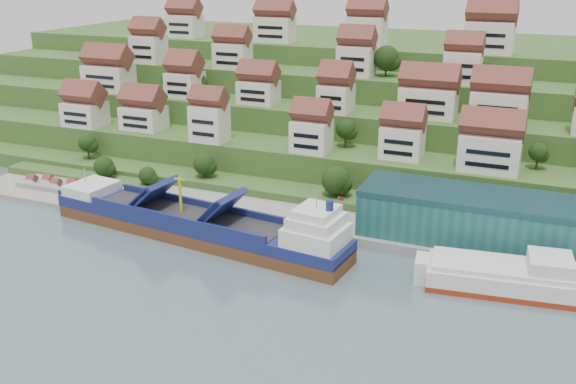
% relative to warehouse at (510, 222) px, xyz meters
% --- Properties ---
extents(ground, '(300.00, 300.00, 0.00)m').
position_rel_warehouse_xyz_m(ground, '(-52.00, -17.00, -7.20)').
color(ground, slate).
rests_on(ground, ground).
extents(quay, '(180.00, 14.00, 2.20)m').
position_rel_warehouse_xyz_m(quay, '(-32.00, -2.00, -6.10)').
color(quay, gray).
rests_on(quay, ground).
extents(pebble_beach, '(45.00, 20.00, 1.00)m').
position_rel_warehouse_xyz_m(pebble_beach, '(-110.00, -5.00, -6.70)').
color(pebble_beach, gray).
rests_on(pebble_beach, ground).
extents(hillside, '(260.00, 128.00, 31.00)m').
position_rel_warehouse_xyz_m(hillside, '(-52.00, 86.55, 3.46)').
color(hillside, '#2D4C1E').
rests_on(hillside, ground).
extents(hillside_village, '(161.78, 64.38, 29.26)m').
position_rel_warehouse_xyz_m(hillside_village, '(-49.20, 43.73, 17.16)').
color(hillside_village, silver).
rests_on(hillside_village, ground).
extents(hillside_trees, '(134.14, 62.00, 30.98)m').
position_rel_warehouse_xyz_m(hillside_trees, '(-54.37, 29.92, 10.41)').
color(hillside_trees, '#1C3812').
rests_on(hillside_trees, ground).
extents(warehouse, '(60.00, 15.00, 10.00)m').
position_rel_warehouse_xyz_m(warehouse, '(0.00, 0.00, 0.00)').
color(warehouse, '#205856').
rests_on(warehouse, quay).
extents(flagpole, '(1.28, 0.16, 8.00)m').
position_rel_warehouse_xyz_m(flagpole, '(-33.89, -7.00, -0.32)').
color(flagpole, gray).
rests_on(flagpole, quay).
extents(beach_huts, '(14.40, 3.70, 2.20)m').
position_rel_warehouse_xyz_m(beach_huts, '(-112.00, -6.25, -5.10)').
color(beach_huts, white).
rests_on(beach_huts, pebble_beach).
extents(cargo_ship, '(71.74, 18.79, 15.65)m').
position_rel_warehouse_xyz_m(cargo_ship, '(-60.93, -17.41, -4.15)').
color(cargo_ship, '#56311A').
rests_on(cargo_ship, ground).
extents(second_ship, '(29.21, 13.83, 8.16)m').
position_rel_warehouse_xyz_m(second_ship, '(1.86, -15.53, -4.74)').
color(second_ship, maroon).
rests_on(second_ship, ground).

